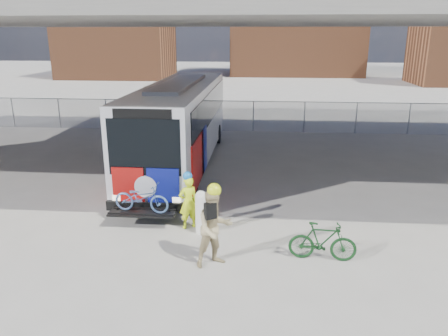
# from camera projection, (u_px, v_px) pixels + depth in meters

# --- Properties ---
(ground) EXTENTS (160.00, 160.00, 0.00)m
(ground) POSITION_uv_depth(u_px,v_px,m) (215.00, 206.00, 14.89)
(ground) COLOR #9E9991
(ground) RESTS_ON ground
(bus) EXTENTS (2.67, 12.96, 3.69)m
(bus) POSITION_uv_depth(u_px,v_px,m) (181.00, 118.00, 18.94)
(bus) COLOR silver
(bus) RESTS_ON ground
(overpass) EXTENTS (40.00, 16.00, 7.95)m
(overpass) POSITION_uv_depth(u_px,v_px,m) (225.00, 9.00, 16.78)
(overpass) COLOR #605E59
(overpass) RESTS_ON ground
(chainlink_fence) EXTENTS (30.00, 0.06, 30.00)m
(chainlink_fence) POSITION_uv_depth(u_px,v_px,m) (237.00, 108.00, 25.90)
(chainlink_fence) COLOR gray
(chainlink_fence) RESTS_ON ground
(brick_buildings) EXTENTS (54.00, 22.00, 12.00)m
(brick_buildings) POSITION_uv_depth(u_px,v_px,m) (262.00, 35.00, 59.11)
(brick_buildings) COLOR brown
(brick_buildings) RESTS_ON ground
(bollard) EXTENTS (0.34, 0.34, 1.31)m
(bollard) POSITION_uv_depth(u_px,v_px,m) (201.00, 210.00, 12.67)
(bollard) COLOR beige
(bollard) RESTS_ON ground
(cyclist_hivis) EXTENTS (0.70, 0.64, 1.78)m
(cyclist_hivis) POSITION_uv_depth(u_px,v_px,m) (188.00, 201.00, 12.97)
(cyclist_hivis) COLOR #E0FF1A
(cyclist_hivis) RESTS_ON ground
(cyclist_tan) EXTENTS (1.22, 1.15, 2.18)m
(cyclist_tan) POSITION_uv_depth(u_px,v_px,m) (214.00, 227.00, 10.80)
(cyclist_tan) COLOR tan
(cyclist_tan) RESTS_ON ground
(bike_parked) EXTENTS (1.76, 0.62, 1.04)m
(bike_parked) POSITION_uv_depth(u_px,v_px,m) (323.00, 241.00, 11.18)
(bike_parked) COLOR #123817
(bike_parked) RESTS_ON ground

